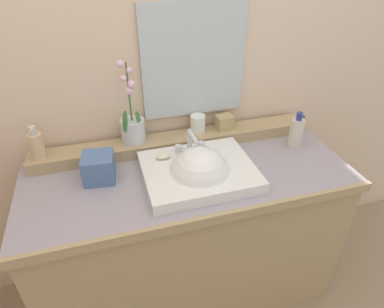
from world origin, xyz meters
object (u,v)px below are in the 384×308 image
at_px(sink_basin, 199,175).
at_px(soap_bar, 163,156).
at_px(trinket_box, 224,122).
at_px(lotion_bottle, 296,133).
at_px(tumbler_cup, 198,124).
at_px(potted_plant, 132,125).
at_px(soap_dispenser, 37,145).
at_px(tissue_box, 99,167).

xyz_separation_m(sink_basin, soap_bar, (-0.13, 0.12, 0.05)).
height_order(sink_basin, trinket_box, sink_basin).
xyz_separation_m(sink_basin, lotion_bottle, (0.54, 0.12, 0.06)).
height_order(sink_basin, lotion_bottle, lotion_bottle).
bearing_deg(tumbler_cup, lotion_bottle, -22.02).
height_order(sink_basin, potted_plant, potted_plant).
relative_size(sink_basin, lotion_bottle, 2.55).
xyz_separation_m(potted_plant, trinket_box, (0.46, -0.01, -0.05)).
distance_m(soap_dispenser, tissue_box, 0.29).
bearing_deg(soap_dispenser, soap_bar, -15.59).
bearing_deg(potted_plant, trinket_box, -1.27).
distance_m(tumbler_cup, lotion_bottle, 0.49).
bearing_deg(sink_basin, soap_bar, 137.66).
relative_size(potted_plant, trinket_box, 4.92).
relative_size(tumbler_cup, tissue_box, 0.68).
xyz_separation_m(tumbler_cup, tissue_box, (-0.50, -0.18, -0.04)).
relative_size(trinket_box, lotion_bottle, 0.43).
bearing_deg(tumbler_cup, trinket_box, -4.07).
bearing_deg(lotion_bottle, tissue_box, 179.84).
height_order(soap_bar, soap_dispenser, soap_dispenser).
bearing_deg(sink_basin, potted_plant, 128.45).
xyz_separation_m(tumbler_cup, trinket_box, (0.14, -0.01, -0.01)).
bearing_deg(sink_basin, tumbler_cup, 74.23).
height_order(tumbler_cup, tissue_box, tumbler_cup).
bearing_deg(tumbler_cup, tissue_box, -160.20).
bearing_deg(tumbler_cup, sink_basin, -105.77).
xyz_separation_m(sink_basin, soap_dispenser, (-0.66, 0.27, 0.11)).
bearing_deg(soap_bar, tissue_box, -179.77).
height_order(soap_bar, tumbler_cup, tumbler_cup).
bearing_deg(trinket_box, tumbler_cup, 170.94).
height_order(soap_dispenser, lotion_bottle, soap_dispenser).
bearing_deg(tissue_box, lotion_bottle, -0.16).
bearing_deg(soap_dispenser, tissue_box, -31.29).
xyz_separation_m(tumbler_cup, lotion_bottle, (0.45, -0.18, -0.02)).
height_order(soap_bar, tissue_box, tissue_box).
xyz_separation_m(potted_plant, tumbler_cup, (0.32, -0.00, -0.04)).
xyz_separation_m(trinket_box, tissue_box, (-0.64, -0.17, -0.04)).
relative_size(soap_bar, trinket_box, 0.86).
bearing_deg(tumbler_cup, potted_plant, 179.94).
distance_m(sink_basin, trinket_box, 0.38).
bearing_deg(potted_plant, sink_basin, -51.55).
distance_m(sink_basin, soap_dispenser, 0.72).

